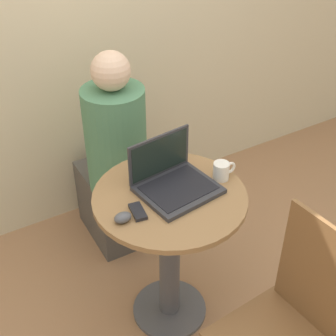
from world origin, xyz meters
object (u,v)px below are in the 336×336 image
object	(u,v)px
chair_empty	(289,330)
cell_phone	(138,212)
laptop	(173,180)
person_seated	(114,169)

from	to	relation	value
chair_empty	cell_phone	bearing A→B (deg)	118.08
laptop	person_seated	world-z (taller)	person_seated
chair_empty	person_seated	xyz separation A→B (m)	(-0.12, 1.26, 0.02)
laptop	chair_empty	distance (m)	0.75
chair_empty	person_seated	size ratio (longest dim) A/B	0.78
cell_phone	person_seated	bearing A→B (deg)	73.78
chair_empty	person_seated	distance (m)	1.26
laptop	cell_phone	bearing A→B (deg)	-161.31
chair_empty	laptop	bearing A→B (deg)	99.23
cell_phone	chair_empty	world-z (taller)	chair_empty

